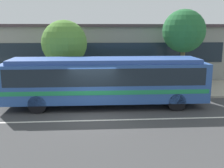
{
  "coord_description": "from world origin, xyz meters",
  "views": [
    {
      "loc": [
        0.02,
        -13.73,
        4.6
      ],
      "look_at": [
        1.14,
        1.84,
        1.3
      ],
      "focal_mm": 43.45,
      "sensor_mm": 36.0,
      "label": 1
    }
  ],
  "objects_px": {
    "transit_bus": "(105,79)",
    "pedestrian_waiting_near_sign": "(155,81)",
    "street_tree_near_stop": "(64,43)",
    "street_tree_mid_block": "(184,31)"
  },
  "relations": [
    {
      "from": "street_tree_near_stop",
      "to": "transit_bus",
      "type": "bearing_deg",
      "value": -52.84
    },
    {
      "from": "transit_bus",
      "to": "street_tree_mid_block",
      "type": "relative_size",
      "value": 2.03
    },
    {
      "from": "pedestrian_waiting_near_sign",
      "to": "street_tree_near_stop",
      "type": "xyz_separation_m",
      "value": [
        -6.02,
        1.41,
        2.43
      ]
    },
    {
      "from": "pedestrian_waiting_near_sign",
      "to": "street_tree_mid_block",
      "type": "bearing_deg",
      "value": 39.95
    },
    {
      "from": "transit_bus",
      "to": "street_tree_near_stop",
      "type": "relative_size",
      "value": 2.35
    },
    {
      "from": "transit_bus",
      "to": "street_tree_near_stop",
      "type": "distance_m",
      "value": 4.74
    },
    {
      "from": "transit_bus",
      "to": "street_tree_near_stop",
      "type": "height_order",
      "value": "street_tree_near_stop"
    },
    {
      "from": "street_tree_near_stop",
      "to": "pedestrian_waiting_near_sign",
      "type": "bearing_deg",
      "value": -13.19
    },
    {
      "from": "transit_bus",
      "to": "street_tree_near_stop",
      "type": "bearing_deg",
      "value": 127.16
    },
    {
      "from": "transit_bus",
      "to": "pedestrian_waiting_near_sign",
      "type": "bearing_deg",
      "value": 31.44
    }
  ]
}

